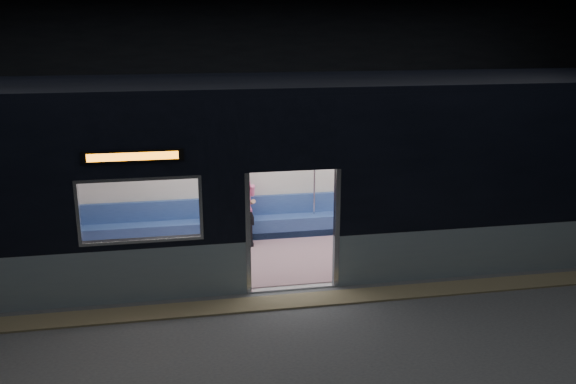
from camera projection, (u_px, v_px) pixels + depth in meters
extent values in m
cube|color=#47494C|center=(306.00, 318.00, 9.24)|extent=(24.00, 14.00, 0.01)
cube|color=black|center=(248.00, 97.00, 15.17)|extent=(24.00, 0.04, 5.00)
cube|color=#8C7F59|center=(299.00, 301.00, 9.76)|extent=(22.80, 0.50, 0.03)
cube|color=#8799A1|center=(556.00, 245.00, 10.97)|extent=(8.30, 0.12, 0.90)
cube|color=black|center=(568.00, 158.00, 10.54)|extent=(8.30, 0.12, 2.30)
cube|color=black|center=(293.00, 134.00, 9.53)|extent=(1.40, 0.12, 1.15)
cube|color=#B7BABC|center=(248.00, 234.00, 9.84)|extent=(0.08, 0.14, 2.05)
cube|color=#B7BABC|center=(336.00, 228.00, 10.10)|extent=(0.08, 0.14, 2.05)
cube|color=black|center=(133.00, 156.00, 9.09)|extent=(1.50, 0.04, 0.18)
cube|color=orange|center=(133.00, 156.00, 9.09)|extent=(1.34, 0.03, 0.12)
cube|color=#B9B6A9|center=(266.00, 159.00, 12.54)|extent=(18.00, 0.12, 3.20)
cube|color=black|center=(277.00, 84.00, 10.72)|extent=(18.00, 3.00, 0.15)
cube|color=gray|center=(278.00, 256.00, 11.60)|extent=(17.76, 2.76, 0.04)
cube|color=#B9B6A9|center=(278.00, 135.00, 10.97)|extent=(17.76, 2.76, 0.10)
cube|color=navy|center=(269.00, 226.00, 12.60)|extent=(11.00, 0.48, 0.41)
cube|color=navy|center=(268.00, 205.00, 12.67)|extent=(11.00, 0.10, 0.40)
cube|color=gray|center=(90.00, 281.00, 9.93)|extent=(4.40, 0.48, 0.41)
cube|color=gray|center=(467.00, 254.00, 11.09)|extent=(4.40, 0.48, 0.41)
cylinder|color=silver|center=(233.00, 220.00, 10.05)|extent=(0.04, 0.04, 2.26)
cylinder|color=silver|center=(222.00, 185.00, 12.19)|extent=(0.04, 0.04, 2.26)
cylinder|color=silver|center=(344.00, 214.00, 10.39)|extent=(0.04, 0.04, 2.26)
cylinder|color=silver|center=(314.00, 181.00, 12.53)|extent=(0.04, 0.04, 2.26)
cylinder|color=silver|center=(269.00, 146.00, 12.10)|extent=(11.00, 0.03, 0.03)
cube|color=black|center=(237.00, 218.00, 12.18)|extent=(0.18, 0.50, 0.17)
cube|color=black|center=(248.00, 218.00, 12.21)|extent=(0.18, 0.50, 0.17)
cylinder|color=black|center=(238.00, 235.00, 12.03)|extent=(0.12, 0.12, 0.43)
cylinder|color=black|center=(250.00, 235.00, 12.07)|extent=(0.12, 0.12, 0.43)
cube|color=pink|center=(241.00, 214.00, 12.39)|extent=(0.43, 0.24, 0.21)
cylinder|color=pink|center=(241.00, 196.00, 12.32)|extent=(0.46, 0.46, 0.56)
sphere|color=tan|center=(240.00, 177.00, 12.19)|extent=(0.23, 0.23, 0.23)
sphere|color=black|center=(240.00, 174.00, 12.22)|extent=(0.24, 0.24, 0.24)
cube|color=black|center=(241.00, 211.00, 12.07)|extent=(0.40, 0.37, 0.16)
cube|color=white|center=(470.00, 156.00, 13.27)|extent=(1.06, 0.03, 0.69)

